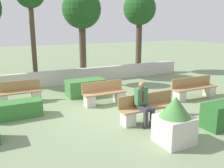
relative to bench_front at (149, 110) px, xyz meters
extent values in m
plane|color=gray|center=(-0.66, 1.29, -0.35)|extent=(60.00, 60.00, 0.00)
cube|color=beige|center=(-0.66, 6.22, 0.02)|extent=(13.78, 0.30, 0.75)
cube|color=#A37A4C|center=(0.00, -0.04, 0.10)|extent=(2.11, 0.44, 0.05)
cube|color=#A37A4C|center=(0.00, 0.20, 0.33)|extent=(2.11, 0.04, 0.40)
cube|color=beige|center=(-0.83, -0.04, -0.14)|extent=(0.36, 0.40, 0.43)
cube|color=beige|center=(0.83, -0.04, -0.14)|extent=(0.36, 0.40, 0.43)
cube|color=#A37A4C|center=(-3.56, 3.84, 0.10)|extent=(1.73, 0.44, 0.05)
cube|color=#A37A4C|center=(-3.56, 4.08, 0.33)|extent=(1.73, 0.04, 0.40)
cube|color=beige|center=(-4.20, 3.84, -0.14)|extent=(0.36, 0.40, 0.43)
cube|color=beige|center=(-2.93, 3.84, -0.14)|extent=(0.36, 0.40, 0.43)
cube|color=#A37A4C|center=(-0.56, 2.21, 0.10)|extent=(1.76, 0.44, 0.05)
cube|color=#A37A4C|center=(-0.56, 2.45, 0.33)|extent=(1.76, 0.04, 0.40)
cube|color=beige|center=(-1.21, 2.21, -0.14)|extent=(0.36, 0.40, 0.43)
cube|color=beige|center=(0.08, 2.21, -0.14)|extent=(0.36, 0.40, 0.43)
cube|color=#A37A4C|center=(3.21, 1.18, 0.10)|extent=(2.16, 0.44, 0.05)
cube|color=#A37A4C|center=(3.21, 1.43, 0.33)|extent=(2.16, 0.04, 0.40)
cube|color=beige|center=(2.36, 1.18, -0.14)|extent=(0.36, 0.40, 0.43)
cube|color=beige|center=(4.06, 1.18, -0.14)|extent=(0.36, 0.40, 0.43)
cube|color=#333338|center=(-0.44, -0.25, 0.19)|extent=(0.14, 0.46, 0.13)
cube|color=#333338|center=(-0.24, -0.25, 0.19)|extent=(0.14, 0.46, 0.13)
cube|color=#333338|center=(-0.46, -0.48, -0.05)|extent=(0.11, 0.11, 0.61)
cube|color=#333338|center=(-0.22, -0.48, -0.05)|extent=(0.11, 0.11, 0.61)
cube|color=#3D6B42|center=(-0.34, -0.01, 0.53)|extent=(0.38, 0.22, 0.54)
sphere|color=#936B4C|center=(-0.34, -0.03, 0.89)|extent=(0.19, 0.19, 0.19)
cube|color=maroon|center=(-0.34, -0.13, 0.55)|extent=(0.06, 0.01, 0.35)
cube|color=#3D7A38|center=(-0.80, 3.72, 0.00)|extent=(1.65, 0.84, 0.72)
cube|color=#3D7A38|center=(-3.89, 2.24, -0.07)|extent=(1.72, 0.63, 0.56)
cube|color=beige|center=(-0.34, -1.62, 0.02)|extent=(0.87, 0.87, 0.75)
cone|color=#47843D|center=(-0.34, -1.62, 0.66)|extent=(0.82, 0.82, 0.54)
cylinder|color=#473828|center=(-2.36, 6.92, 1.73)|extent=(0.24, 0.24, 4.17)
cylinder|color=#473828|center=(0.54, 7.59, 1.30)|extent=(0.39, 0.39, 3.31)
sphere|color=#1E4C1E|center=(0.54, 7.59, 3.57)|extent=(2.22, 2.22, 2.22)
cylinder|color=#473828|center=(4.39, 7.49, 1.38)|extent=(0.38, 0.38, 3.47)
sphere|color=#1E4C1E|center=(4.39, 7.49, 3.68)|extent=(2.06, 2.06, 2.06)
camera|label=1|loc=(-4.59, -6.36, 2.76)|focal=40.00mm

